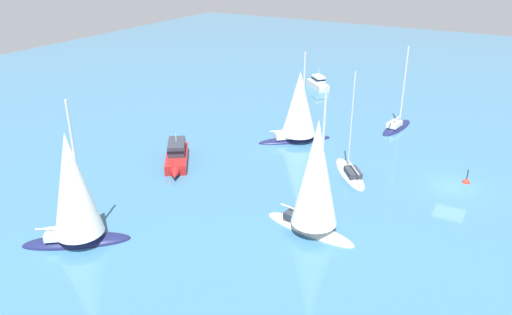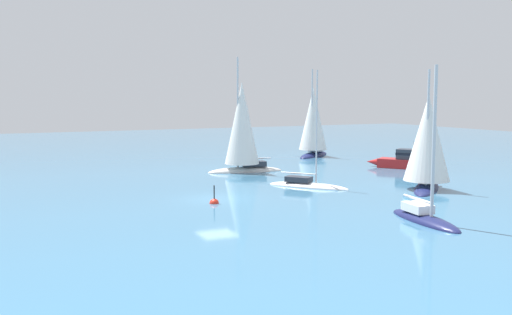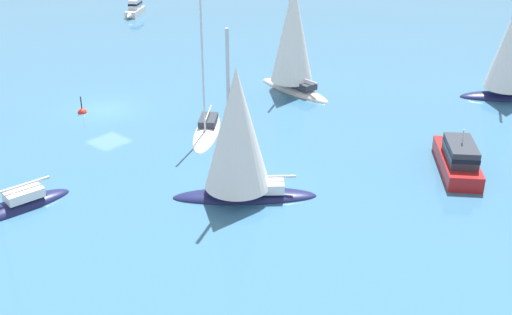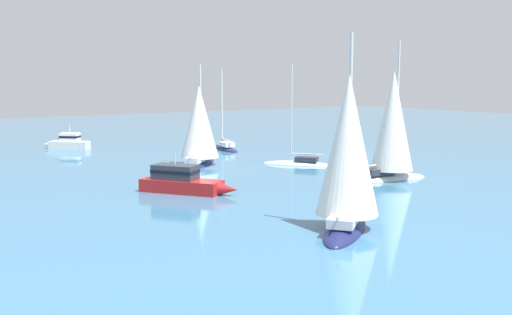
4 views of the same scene
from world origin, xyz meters
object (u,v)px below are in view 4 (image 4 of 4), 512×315
Objects in this scene: cabin_cruiser at (68,142)px; yacht at (348,159)px; sailboat_1 at (225,148)px; channel_buoy at (347,154)px; ketch at (392,129)px; sloop at (199,127)px; sailboat at (299,163)px; powerboat at (183,181)px.

yacht reaches higher than cabin_cruiser.
channel_buoy is (-10.34, -8.81, -0.21)m from sailboat_1.
ketch is 2.32× the size of cabin_cruiser.
sailboat is at bearing -77.00° from sloop.
ketch reaches higher than sailboat_1.
sailboat_1 is 1.40× the size of powerboat.
yacht reaches higher than channel_buoy.
ketch reaches higher than yacht.
ketch is at bearing 148.08° from sailboat.
ketch reaches higher than sloop.
sailboat reaches higher than powerboat.
sailboat_1 is at bearing 4.50° from sloop.
yacht is at bearing 167.22° from sailboat_1.
sailboat_1 is at bearing -174.98° from cabin_cruiser.
sailboat_1 is 6.06× the size of channel_buoy.
sailboat is 13.71m from sailboat_1.
powerboat is at bearing 150.14° from sailboat_1.
sailboat_1 reaches higher than cabin_cruiser.
ketch is 10.99m from sailboat.
cabin_cruiser is 28.05m from sailboat.
ketch is at bearing 155.26° from cabin_cruiser.
sailboat_1 is at bearing 40.44° from channel_buoy.
sailboat_1 is (13.70, -0.37, 0.09)m from sailboat.
sloop reaches higher than channel_buoy.
sloop is (-19.38, -6.19, 2.73)m from cabin_cruiser.
ketch is 1.18× the size of sailboat.
sloop is 1.44× the size of powerboat.
sloop reaches higher than sailboat_1.
cabin_cruiser is 31.14m from channel_buoy.
yacht is 35.65m from sailboat_1.
cabin_cruiser is 0.51× the size of sloop.
ketch reaches higher than powerboat.
powerboat reaches higher than channel_buoy.
yacht is at bearing 136.65° from channel_buoy.
ketch is 1.17× the size of sloop.
channel_buoy is (13.62, -8.25, -3.96)m from ketch.
ketch is 1.69× the size of powerboat.
cabin_cruiser is at bearing 143.00° from powerboat.
yacht is 1.15× the size of sailboat_1.
sailboat is at bearing -173.34° from sailboat_1.
yacht is (-24.51, 4.80, 0.27)m from sloop.
ketch is 1.20× the size of sailboat_1.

